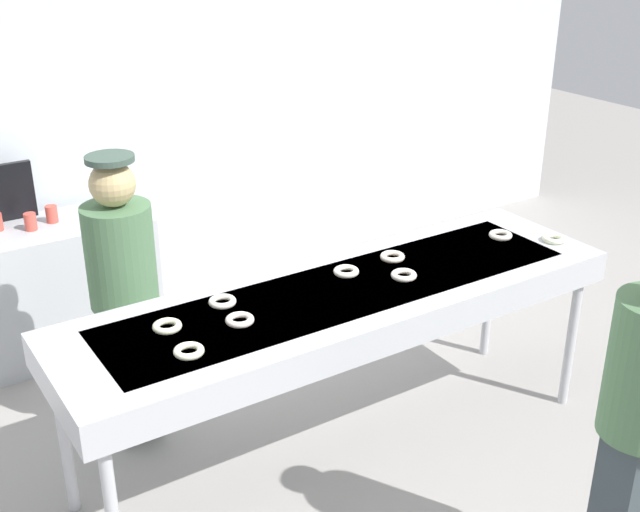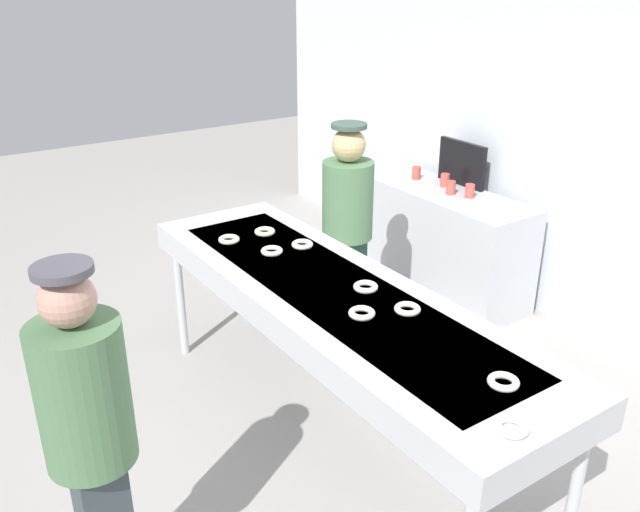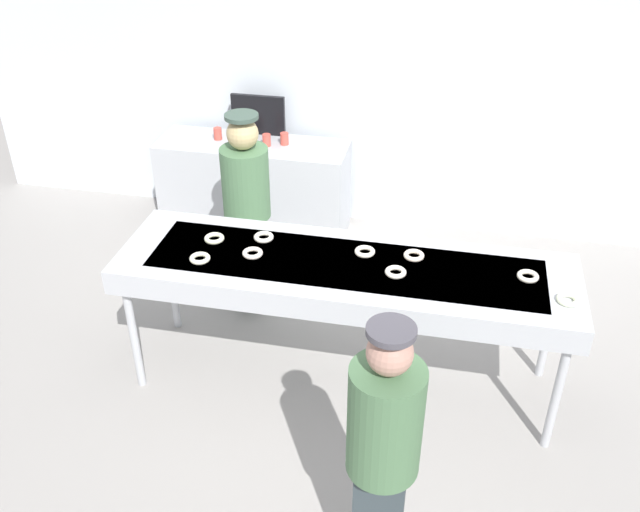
{
  "view_description": "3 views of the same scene",
  "coord_description": "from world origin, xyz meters",
  "px_view_note": "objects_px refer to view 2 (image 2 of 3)",
  "views": [
    {
      "loc": [
        -2.05,
        -2.95,
        2.76
      ],
      "look_at": [
        -0.16,
        -0.03,
        1.21
      ],
      "focal_mm": 45.09,
      "sensor_mm": 36.0,
      "label": 1
    },
    {
      "loc": [
        2.61,
        -1.86,
        2.57
      ],
      "look_at": [
        -0.02,
        -0.08,
        1.19
      ],
      "focal_mm": 37.33,
      "sensor_mm": 36.0,
      "label": 2
    },
    {
      "loc": [
        0.6,
        -3.65,
        3.39
      ],
      "look_at": [
        -0.13,
        -0.15,
        1.11
      ],
      "focal_mm": 39.07,
      "sensor_mm": 36.0,
      "label": 3
    }
  ],
  "objects_px": {
    "sugar_donut_4": "(362,313)",
    "paper_cup_1": "(451,188)",
    "worker_baker": "(347,222)",
    "paper_cup_0": "(470,191)",
    "customer_waiting": "(90,437)",
    "menu_display": "(462,163)",
    "fryer_conveyor": "(333,302)",
    "sugar_donut_5": "(503,382)",
    "sugar_donut_6": "(265,232)",
    "sugar_donut_3": "(366,287)",
    "sugar_donut_2": "(511,427)",
    "paper_cup_2": "(416,173)",
    "sugar_donut_0": "(229,239)",
    "sugar_donut_7": "(407,309)",
    "paper_cup_3": "(445,180)",
    "sugar_donut_1": "(302,244)",
    "sugar_donut_8": "(272,251)",
    "prep_counter": "(436,238)"
  },
  "relations": [
    {
      "from": "sugar_donut_3",
      "to": "sugar_donut_6",
      "type": "relative_size",
      "value": 1.0
    },
    {
      "from": "sugar_donut_6",
      "to": "sugar_donut_7",
      "type": "distance_m",
      "value": 1.33
    },
    {
      "from": "sugar_donut_0",
      "to": "sugar_donut_4",
      "type": "bearing_deg",
      "value": 4.54
    },
    {
      "from": "sugar_donut_4",
      "to": "paper_cup_0",
      "type": "xyz_separation_m",
      "value": [
        -1.23,
        2.03,
        -0.06
      ]
    },
    {
      "from": "sugar_donut_5",
      "to": "paper_cup_1",
      "type": "relative_size",
      "value": 1.22
    },
    {
      "from": "sugar_donut_2",
      "to": "menu_display",
      "type": "bearing_deg",
      "value": 137.83
    },
    {
      "from": "sugar_donut_6",
      "to": "sugar_donut_3",
      "type": "bearing_deg",
      "value": 2.39
    },
    {
      "from": "sugar_donut_6",
      "to": "paper_cup_0",
      "type": "height_order",
      "value": "sugar_donut_6"
    },
    {
      "from": "fryer_conveyor",
      "to": "sugar_donut_5",
      "type": "distance_m",
      "value": 1.14
    },
    {
      "from": "sugar_donut_1",
      "to": "sugar_donut_6",
      "type": "distance_m",
      "value": 0.33
    },
    {
      "from": "sugar_donut_8",
      "to": "customer_waiting",
      "type": "height_order",
      "value": "customer_waiting"
    },
    {
      "from": "fryer_conveyor",
      "to": "sugar_donut_7",
      "type": "distance_m",
      "value": 0.46
    },
    {
      "from": "paper_cup_3",
      "to": "prep_counter",
      "type": "bearing_deg",
      "value": -68.31
    },
    {
      "from": "sugar_donut_6",
      "to": "menu_display",
      "type": "xyz_separation_m",
      "value": [
        -0.29,
        2.06,
        0.07
      ]
    },
    {
      "from": "sugar_donut_8",
      "to": "paper_cup_0",
      "type": "xyz_separation_m",
      "value": [
        -0.3,
        2.0,
        -0.06
      ]
    },
    {
      "from": "sugar_donut_3",
      "to": "paper_cup_0",
      "type": "xyz_separation_m",
      "value": [
        -1.0,
        1.83,
        -0.06
      ]
    },
    {
      "from": "sugar_donut_4",
      "to": "sugar_donut_3",
      "type": "bearing_deg",
      "value": 138.51
    },
    {
      "from": "customer_waiting",
      "to": "menu_display",
      "type": "distance_m",
      "value": 3.95
    },
    {
      "from": "paper_cup_1",
      "to": "paper_cup_3",
      "type": "xyz_separation_m",
      "value": [
        -0.18,
        0.11,
        0.0
      ]
    },
    {
      "from": "sugar_donut_1",
      "to": "paper_cup_3",
      "type": "distance_m",
      "value": 1.94
    },
    {
      "from": "menu_display",
      "to": "sugar_donut_2",
      "type": "bearing_deg",
      "value": -42.17
    },
    {
      "from": "paper_cup_0",
      "to": "sugar_donut_4",
      "type": "bearing_deg",
      "value": -58.79
    },
    {
      "from": "sugar_donut_1",
      "to": "sugar_donut_3",
      "type": "relative_size",
      "value": 1.0
    },
    {
      "from": "sugar_donut_2",
      "to": "paper_cup_2",
      "type": "xyz_separation_m",
      "value": [
        -2.87,
        2.1,
        -0.06
      ]
    },
    {
      "from": "sugar_donut_0",
      "to": "sugar_donut_4",
      "type": "xyz_separation_m",
      "value": [
        1.24,
        0.1,
        0.0
      ]
    },
    {
      "from": "sugar_donut_6",
      "to": "sugar_donut_8",
      "type": "distance_m",
      "value": 0.33
    },
    {
      "from": "sugar_donut_1",
      "to": "sugar_donut_4",
      "type": "distance_m",
      "value": 0.94
    },
    {
      "from": "fryer_conveyor",
      "to": "paper_cup_1",
      "type": "xyz_separation_m",
      "value": [
        -1.05,
        1.9,
        0.04
      ]
    },
    {
      "from": "sugar_donut_0",
      "to": "customer_waiting",
      "type": "height_order",
      "value": "customer_waiting"
    },
    {
      "from": "sugar_donut_5",
      "to": "paper_cup_1",
      "type": "bearing_deg",
      "value": 139.74
    },
    {
      "from": "paper_cup_3",
      "to": "sugar_donut_6",
      "type": "bearing_deg",
      "value": -80.47
    },
    {
      "from": "sugar_donut_5",
      "to": "fryer_conveyor",
      "type": "bearing_deg",
      "value": -176.89
    },
    {
      "from": "fryer_conveyor",
      "to": "paper_cup_0",
      "type": "bearing_deg",
      "value": 114.55
    },
    {
      "from": "sugar_donut_7",
      "to": "worker_baker",
      "type": "distance_m",
      "value": 1.43
    },
    {
      "from": "paper_cup_1",
      "to": "menu_display",
      "type": "bearing_deg",
      "value": 119.58
    },
    {
      "from": "sugar_donut_6",
      "to": "paper_cup_3",
      "type": "relative_size",
      "value": 1.22
    },
    {
      "from": "worker_baker",
      "to": "paper_cup_0",
      "type": "bearing_deg",
      "value": -74.98
    },
    {
      "from": "paper_cup_0",
      "to": "paper_cup_1",
      "type": "relative_size",
      "value": 1.0
    },
    {
      "from": "sugar_donut_4",
      "to": "paper_cup_1",
      "type": "distance_m",
      "value": 2.4
    },
    {
      "from": "sugar_donut_2",
      "to": "sugar_donut_4",
      "type": "distance_m",
      "value": 1.02
    },
    {
      "from": "customer_waiting",
      "to": "sugar_donut_0",
      "type": "bearing_deg",
      "value": 135.39
    },
    {
      "from": "sugar_donut_1",
      "to": "sugar_donut_3",
      "type": "bearing_deg",
      "value": -3.46
    },
    {
      "from": "sugar_donut_3",
      "to": "paper_cup_0",
      "type": "bearing_deg",
      "value": 118.78
    },
    {
      "from": "paper_cup_0",
      "to": "sugar_donut_2",
      "type": "bearing_deg",
      "value": -43.17
    },
    {
      "from": "sugar_donut_2",
      "to": "paper_cup_2",
      "type": "relative_size",
      "value": 1.22
    },
    {
      "from": "customer_waiting",
      "to": "paper_cup_2",
      "type": "relative_size",
      "value": 15.07
    },
    {
      "from": "sugar_donut_5",
      "to": "worker_baker",
      "type": "distance_m",
      "value": 2.12
    },
    {
      "from": "sugar_donut_4",
      "to": "sugar_donut_7",
      "type": "bearing_deg",
      "value": 66.68
    },
    {
      "from": "sugar_donut_5",
      "to": "paper_cup_3",
      "type": "relative_size",
      "value": 1.22
    },
    {
      "from": "sugar_donut_3",
      "to": "worker_baker",
      "type": "bearing_deg",
      "value": 148.44
    }
  ]
}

